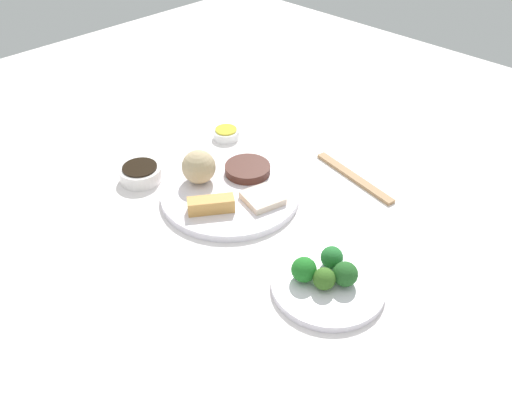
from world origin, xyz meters
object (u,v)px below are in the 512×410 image
(broccoli_plate, at_px, (328,285))
(sauce_ramekin_hot_mustard, at_px, (226,134))
(soy_sauce_bowl, at_px, (141,174))
(chopsticks_pair, at_px, (354,177))
(main_plate, at_px, (230,194))

(broccoli_plate, height_order, sauce_ramekin_hot_mustard, sauce_ramekin_hot_mustard)
(soy_sauce_bowl, height_order, sauce_ramekin_hot_mustard, soy_sauce_bowl)
(chopsticks_pair, bearing_deg, broccoli_plate, 28.76)
(main_plate, bearing_deg, chopsticks_pair, 148.21)
(main_plate, xyz_separation_m, broccoli_plate, (0.06, 0.32, -0.00))
(main_plate, xyz_separation_m, soy_sauce_bowl, (0.10, -0.19, 0.01))
(sauce_ramekin_hot_mustard, xyz_separation_m, chopsticks_pair, (-0.08, 0.34, -0.01))
(broccoli_plate, distance_m, sauce_ramekin_hot_mustard, 0.56)
(broccoli_plate, xyz_separation_m, chopsticks_pair, (-0.31, -0.17, -0.00))
(sauce_ramekin_hot_mustard, bearing_deg, chopsticks_pair, 103.26)
(main_plate, height_order, soy_sauce_bowl, soy_sauce_bowl)
(soy_sauce_bowl, xyz_separation_m, chopsticks_pair, (-0.34, 0.34, -0.01))
(main_plate, xyz_separation_m, chopsticks_pair, (-0.24, 0.15, -0.00))
(soy_sauce_bowl, bearing_deg, chopsticks_pair, 134.99)
(sauce_ramekin_hot_mustard, bearing_deg, soy_sauce_bowl, -0.17)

